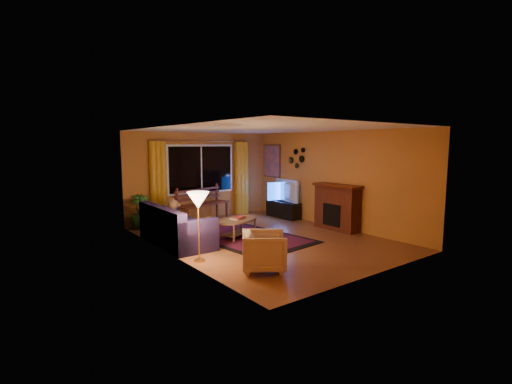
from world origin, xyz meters
TOP-DOWN VIEW (x-y plane):
  - floor at (0.00, 0.00)m, footprint 4.50×6.00m
  - ceiling at (0.00, 0.00)m, footprint 4.50×6.00m
  - wall_back at (0.00, 3.01)m, footprint 4.50×0.02m
  - wall_left at (-2.26, 0.00)m, footprint 0.02×6.00m
  - wall_right at (2.26, 0.00)m, footprint 0.02×6.00m
  - window at (0.00, 2.94)m, footprint 2.00×0.02m
  - curtain_rod at (0.00, 2.90)m, footprint 3.20×0.03m
  - curtain_left at (-1.35, 2.88)m, footprint 0.36×0.36m
  - curtain_right at (1.35, 2.88)m, footprint 0.36×0.36m
  - bench at (-0.22, 2.48)m, footprint 1.75×0.92m
  - potted_plant at (-1.93, 2.69)m, footprint 0.52×0.52m
  - sofa at (-1.80, 0.79)m, footprint 0.91×2.10m
  - dog at (-1.75, 1.26)m, footprint 0.36×0.45m
  - armchair at (-1.34, -1.74)m, footprint 0.97×0.98m
  - floor_lamp at (-2.00, -0.62)m, footprint 0.23×0.23m
  - rug at (-0.28, 0.34)m, footprint 2.29×3.30m
  - coffee_table at (-0.46, 0.42)m, footprint 1.56×1.56m
  - tv_console at (2.00, 1.62)m, footprint 0.40×1.16m
  - television at (2.00, 1.62)m, footprint 0.31×1.14m
  - fireplace at (2.05, -0.40)m, footprint 0.40×1.20m
  - mirror_cluster at (2.21, 1.30)m, footprint 0.06×0.60m
  - painting at (2.22, 2.45)m, footprint 0.04×0.76m

SIDE VIEW (x-z plane):
  - floor at x=0.00m, z-range -0.02..0.00m
  - rug at x=-0.28m, z-range 0.00..0.02m
  - coffee_table at x=-0.46m, z-range 0.00..0.44m
  - tv_console at x=2.00m, z-range 0.00..0.48m
  - bench at x=-0.22m, z-range 0.00..0.50m
  - armchair at x=-1.34m, z-range 0.00..0.74m
  - sofa at x=-1.80m, z-range 0.00..0.85m
  - potted_plant at x=-1.93m, z-range 0.00..0.88m
  - fireplace at x=2.05m, z-range 0.00..1.10m
  - floor_lamp at x=-2.00m, z-range 0.00..1.27m
  - dog at x=-1.75m, z-range 0.42..0.86m
  - television at x=2.00m, z-range 0.48..1.13m
  - curtain_left at x=-1.35m, z-range 0.00..2.24m
  - curtain_right at x=1.35m, z-range 0.00..2.24m
  - wall_back at x=0.00m, z-range 0.00..2.50m
  - wall_left at x=-2.26m, z-range 0.00..2.50m
  - wall_right at x=2.26m, z-range 0.00..2.50m
  - window at x=0.00m, z-range 0.80..2.10m
  - painting at x=2.22m, z-range 1.17..2.13m
  - mirror_cluster at x=2.21m, z-range 1.52..2.08m
  - curtain_rod at x=0.00m, z-range 2.23..2.27m
  - ceiling at x=0.00m, z-range 2.50..2.52m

